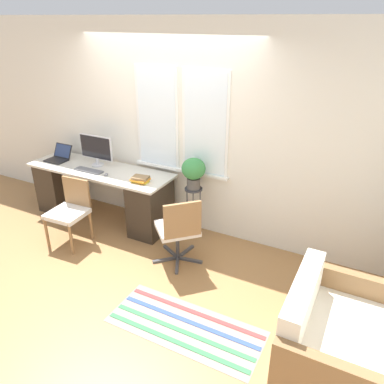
# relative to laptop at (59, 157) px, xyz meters

# --- Properties ---
(ground_plane) EXTENTS (14.00, 14.00, 0.00)m
(ground_plane) POSITION_rel_laptop_xyz_m (1.65, -0.34, -0.82)
(ground_plane) COLOR #9E7042
(wall_back_with_window) EXTENTS (9.00, 0.12, 2.70)m
(wall_back_with_window) POSITION_rel_laptop_xyz_m (1.66, 0.42, 0.54)
(wall_back_with_window) COLOR white
(wall_back_with_window) RESTS_ON ground_plane
(desk) EXTENTS (2.13, 0.67, 0.77)m
(desk) POSITION_rel_laptop_xyz_m (0.76, 0.00, -0.40)
(desk) COLOR beige
(desk) RESTS_ON ground_plane
(laptop) EXTENTS (0.31, 0.31, 0.21)m
(laptop) POSITION_rel_laptop_xyz_m (0.00, 0.00, 0.00)
(laptop) COLOR black
(laptop) RESTS_ON desk
(monitor) EXTENTS (0.53, 0.17, 0.43)m
(monitor) POSITION_rel_laptop_xyz_m (0.65, 0.10, 0.19)
(monitor) COLOR silver
(monitor) RESTS_ON desk
(keyboard) EXTENTS (0.43, 0.12, 0.02)m
(keyboard) POSITION_rel_laptop_xyz_m (0.69, -0.13, -0.04)
(keyboard) COLOR slate
(keyboard) RESTS_ON desk
(mouse) EXTENTS (0.04, 0.07, 0.03)m
(mouse) POSITION_rel_laptop_xyz_m (1.00, -0.15, -0.03)
(mouse) COLOR slate
(mouse) RESTS_ON desk
(book_stack) EXTENTS (0.22, 0.17, 0.08)m
(book_stack) POSITION_rel_laptop_xyz_m (1.53, -0.11, -0.01)
(book_stack) COLOR yellow
(book_stack) RESTS_ON desk
(desk_chair_wooden) EXTENTS (0.47, 0.48, 0.83)m
(desk_chair_wooden) POSITION_rel_laptop_xyz_m (0.81, -0.67, -0.36)
(desk_chair_wooden) COLOR olive
(desk_chair_wooden) RESTS_ON ground_plane
(office_chair_swivel) EXTENTS (0.65, 0.65, 0.87)m
(office_chair_swivel) POSITION_rel_laptop_xyz_m (2.27, -0.45, -0.36)
(office_chair_swivel) COLOR #47474C
(office_chair_swivel) RESTS_ON ground_plane
(couch_loveseat) EXTENTS (0.77, 1.15, 0.79)m
(couch_loveseat) POSITION_rel_laptop_xyz_m (4.09, -1.16, -0.54)
(couch_loveseat) COLOR white
(couch_loveseat) RESTS_ON ground_plane
(plant_stand) EXTENTS (0.23, 0.23, 0.69)m
(plant_stand) POSITION_rel_laptop_xyz_m (2.13, 0.18, -0.23)
(plant_stand) COLOR #333338
(plant_stand) RESTS_ON ground_plane
(potted_plant) EXTENTS (0.30, 0.30, 0.41)m
(potted_plant) POSITION_rel_laptop_xyz_m (2.13, 0.18, 0.12)
(potted_plant) COLOR #514C47
(potted_plant) RESTS_ON plant_stand
(floor_rug_striped) EXTENTS (1.49, 0.61, 0.01)m
(floor_rug_striped) POSITION_rel_laptop_xyz_m (2.83, -1.33, -0.81)
(floor_rug_striped) COLOR gray
(floor_rug_striped) RESTS_ON ground_plane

